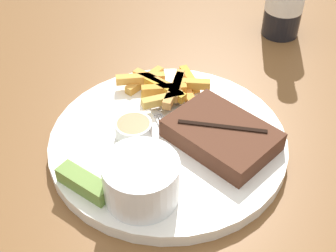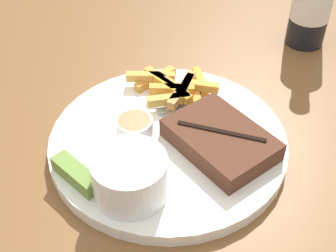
{
  "view_description": "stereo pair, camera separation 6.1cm",
  "coord_description": "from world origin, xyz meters",
  "px_view_note": "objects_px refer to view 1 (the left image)",
  "views": [
    {
      "loc": [
        0.34,
        -0.3,
        1.17
      ],
      "look_at": [
        0.0,
        0.0,
        0.77
      ],
      "focal_mm": 50.0,
      "sensor_mm": 36.0,
      "label": 1
    },
    {
      "loc": [
        0.37,
        -0.26,
        1.17
      ],
      "look_at": [
        0.0,
        0.0,
        0.77
      ],
      "focal_mm": 50.0,
      "sensor_mm": 36.0,
      "label": 2
    }
  ],
  "objects_px": {
    "dipping_sauce_cup": "(134,129)",
    "pickle_spear": "(83,182)",
    "coleslaw_cup": "(141,178)",
    "dinner_plate": "(168,142)",
    "fork_utensil": "(150,99)",
    "steak_portion": "(221,135)"
  },
  "relations": [
    {
      "from": "dipping_sauce_cup",
      "to": "pickle_spear",
      "type": "relative_size",
      "value": 0.66
    },
    {
      "from": "coleslaw_cup",
      "to": "pickle_spear",
      "type": "xyz_separation_m",
      "value": [
        -0.05,
        -0.04,
        -0.02
      ]
    },
    {
      "from": "dinner_plate",
      "to": "coleslaw_cup",
      "type": "xyz_separation_m",
      "value": [
        0.05,
        -0.09,
        0.04
      ]
    },
    {
      "from": "fork_utensil",
      "to": "steak_portion",
      "type": "bearing_deg",
      "value": 28.83
    },
    {
      "from": "fork_utensil",
      "to": "dinner_plate",
      "type": "bearing_deg",
      "value": 0.0
    },
    {
      "from": "dinner_plate",
      "to": "steak_portion",
      "type": "distance_m",
      "value": 0.07
    },
    {
      "from": "steak_portion",
      "to": "dipping_sauce_cup",
      "type": "height_order",
      "value": "steak_portion"
    },
    {
      "from": "dipping_sauce_cup",
      "to": "fork_utensil",
      "type": "height_order",
      "value": "dipping_sauce_cup"
    },
    {
      "from": "dipping_sauce_cup",
      "to": "pickle_spear",
      "type": "xyz_separation_m",
      "value": [
        0.03,
        -0.1,
        -0.0
      ]
    },
    {
      "from": "pickle_spear",
      "to": "steak_portion",
      "type": "bearing_deg",
      "value": 72.9
    },
    {
      "from": "dinner_plate",
      "to": "pickle_spear",
      "type": "relative_size",
      "value": 4.24
    },
    {
      "from": "dinner_plate",
      "to": "fork_utensil",
      "type": "distance_m",
      "value": 0.08
    },
    {
      "from": "dipping_sauce_cup",
      "to": "dinner_plate",
      "type": "bearing_deg",
      "value": 45.39
    },
    {
      "from": "steak_portion",
      "to": "fork_utensil",
      "type": "relative_size",
      "value": 1.1
    },
    {
      "from": "steak_portion",
      "to": "dipping_sauce_cup",
      "type": "relative_size",
      "value": 2.85
    },
    {
      "from": "fork_utensil",
      "to": "coleslaw_cup",
      "type": "bearing_deg",
      "value": -19.32
    },
    {
      "from": "steak_portion",
      "to": "coleslaw_cup",
      "type": "distance_m",
      "value": 0.14
    },
    {
      "from": "steak_portion",
      "to": "pickle_spear",
      "type": "bearing_deg",
      "value": -107.1
    },
    {
      "from": "dinner_plate",
      "to": "coleslaw_cup",
      "type": "relative_size",
      "value": 3.6
    },
    {
      "from": "pickle_spear",
      "to": "fork_utensil",
      "type": "height_order",
      "value": "pickle_spear"
    },
    {
      "from": "steak_portion",
      "to": "dipping_sauce_cup",
      "type": "distance_m",
      "value": 0.12
    },
    {
      "from": "dinner_plate",
      "to": "coleslaw_cup",
      "type": "bearing_deg",
      "value": -59.01
    }
  ]
}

